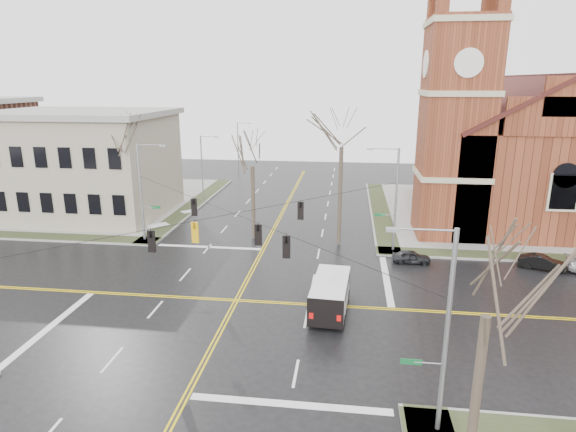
# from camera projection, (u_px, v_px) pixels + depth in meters

# --- Properties ---
(ground) EXTENTS (120.00, 120.00, 0.00)m
(ground) POSITION_uv_depth(u_px,v_px,m) (236.00, 300.00, 33.04)
(ground) COLOR black
(ground) RESTS_ON ground
(sidewalks) EXTENTS (80.00, 80.00, 0.17)m
(sidewalks) POSITION_uv_depth(u_px,v_px,m) (236.00, 299.00, 33.01)
(sidewalks) COLOR gray
(sidewalks) RESTS_ON ground
(road_markings) EXTENTS (100.00, 100.00, 0.01)m
(road_markings) POSITION_uv_depth(u_px,v_px,m) (236.00, 300.00, 33.03)
(road_markings) COLOR gold
(road_markings) RESTS_ON ground
(church) EXTENTS (24.28, 27.48, 27.50)m
(church) POSITION_uv_depth(u_px,v_px,m) (513.00, 140.00, 51.44)
(church) COLOR #632C1A
(church) RESTS_ON ground
(civic_building_a) EXTENTS (18.00, 14.00, 11.00)m
(civic_building_a) POSITION_uv_depth(u_px,v_px,m) (82.00, 166.00, 53.31)
(civic_building_a) COLOR tan
(civic_building_a) RESTS_ON ground
(signal_pole_ne) EXTENTS (2.75, 0.22, 9.00)m
(signal_pole_ne) POSITION_uv_depth(u_px,v_px,m) (394.00, 197.00, 41.32)
(signal_pole_ne) COLOR gray
(signal_pole_ne) RESTS_ON ground
(signal_pole_nw) EXTENTS (2.75, 0.22, 9.00)m
(signal_pole_nw) POSITION_uv_depth(u_px,v_px,m) (143.00, 190.00, 44.05)
(signal_pole_nw) COLOR gray
(signal_pole_nw) RESTS_ON ground
(signal_pole_se) EXTENTS (2.75, 0.22, 9.00)m
(signal_pole_se) POSITION_uv_depth(u_px,v_px,m) (443.00, 328.00, 19.35)
(signal_pole_se) COLOR gray
(signal_pole_se) RESTS_ON ground
(span_wires) EXTENTS (23.02, 23.02, 0.03)m
(span_wires) POSITION_uv_depth(u_px,v_px,m) (234.00, 213.00, 31.36)
(span_wires) COLOR black
(span_wires) RESTS_ON ground
(traffic_signals) EXTENTS (8.21, 8.26, 1.30)m
(traffic_signals) POSITION_uv_depth(u_px,v_px,m) (232.00, 227.00, 30.93)
(traffic_signals) COLOR black
(traffic_signals) RESTS_ON ground
(streetlight_north_a) EXTENTS (2.30, 0.20, 8.00)m
(streetlight_north_a) POSITION_uv_depth(u_px,v_px,m) (203.00, 165.00, 59.86)
(streetlight_north_a) COLOR gray
(streetlight_north_a) RESTS_ON ground
(streetlight_north_b) EXTENTS (2.30, 0.20, 8.00)m
(streetlight_north_b) POSITION_uv_depth(u_px,v_px,m) (239.00, 145.00, 78.97)
(streetlight_north_b) COLOR gray
(streetlight_north_b) RESTS_ON ground
(cargo_van) EXTENTS (2.58, 5.84, 2.17)m
(cargo_van) POSITION_uv_depth(u_px,v_px,m) (331.00, 292.00, 31.33)
(cargo_van) COLOR silver
(cargo_van) RESTS_ON ground
(parked_car_a) EXTENTS (3.13, 1.29, 1.06)m
(parked_car_a) POSITION_uv_depth(u_px,v_px,m) (411.00, 257.00, 39.74)
(parked_car_a) COLOR black
(parked_car_a) RESTS_ON ground
(parked_car_b) EXTENTS (3.69, 2.30, 1.15)m
(parked_car_b) POSITION_uv_depth(u_px,v_px,m) (542.00, 262.00, 38.42)
(parked_car_b) COLOR black
(parked_car_b) RESTS_ON ground
(tree_nw_far) EXTENTS (4.00, 4.00, 12.26)m
(tree_nw_far) POSITION_uv_depth(u_px,v_px,m) (130.00, 143.00, 45.91)
(tree_nw_far) COLOR #3C3126
(tree_nw_far) RESTS_ON ground
(tree_nw_near) EXTENTS (4.00, 4.00, 10.22)m
(tree_nw_near) POSITION_uv_depth(u_px,v_px,m) (252.00, 161.00, 44.21)
(tree_nw_near) COLOR #3C3126
(tree_nw_near) RESTS_ON ground
(tree_ne) EXTENTS (4.00, 4.00, 13.21)m
(tree_ne) POSITION_uv_depth(u_px,v_px,m) (342.00, 141.00, 41.87)
(tree_ne) COLOR #3C3126
(tree_ne) RESTS_ON ground
(tree_se) EXTENTS (4.00, 4.00, 9.89)m
(tree_se) POSITION_uv_depth(u_px,v_px,m) (488.00, 304.00, 16.37)
(tree_se) COLOR #3C3126
(tree_se) RESTS_ON ground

